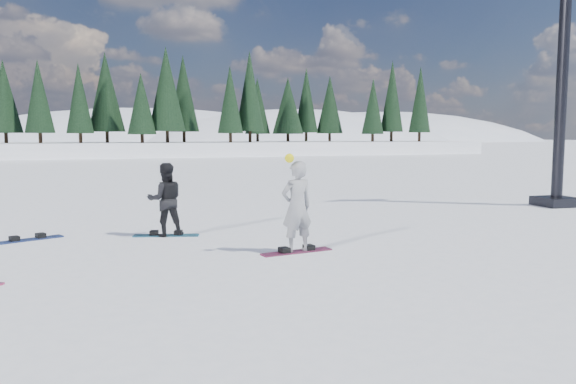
% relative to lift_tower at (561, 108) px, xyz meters
% --- Properties ---
extents(ground, '(420.00, 420.00, 0.00)m').
position_rel_lift_tower_xyz_m(ground, '(-12.43, -3.99, -3.22)').
color(ground, white).
rests_on(ground, ground).
extents(alpine_backdrop, '(412.50, 227.00, 53.20)m').
position_rel_lift_tower_xyz_m(alpine_backdrop, '(-24.16, 185.17, -17.19)').
color(alpine_backdrop, white).
rests_on(alpine_backdrop, ground).
extents(lift_tower, '(2.19, 1.29, 7.91)m').
position_rel_lift_tower_xyz_m(lift_tower, '(0.00, 0.00, 0.00)').
color(lift_tower, black).
rests_on(lift_tower, ground).
extents(snowboarder_woman, '(0.73, 0.55, 1.99)m').
position_rel_lift_tower_xyz_m(snowboarder_woman, '(-10.71, -3.96, -2.29)').
color(snowboarder_woman, '#A1A2A6').
rests_on(snowboarder_woman, ground).
extents(snowboarder_man, '(0.84, 0.66, 1.70)m').
position_rel_lift_tower_xyz_m(snowboarder_man, '(-12.91, -1.20, -2.37)').
color(snowboarder_man, black).
rests_on(snowboarder_man, ground).
extents(snowboard_woman, '(1.52, 0.48, 0.03)m').
position_rel_lift_tower_xyz_m(snowboard_woman, '(-10.71, -3.95, -3.20)').
color(snowboard_woman, maroon).
rests_on(snowboard_woman, ground).
extents(snowboard_man, '(1.52, 0.71, 0.03)m').
position_rel_lift_tower_xyz_m(snowboard_man, '(-12.91, -1.20, -3.20)').
color(snowboard_man, '#196C8E').
rests_on(snowboard_man, ground).
extents(snowboard_loose_c, '(1.49, 0.85, 0.03)m').
position_rel_lift_tower_xyz_m(snowboard_loose_c, '(-15.89, -0.70, -3.20)').
color(snowboard_loose_c, navy).
rests_on(snowboard_loose_c, ground).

